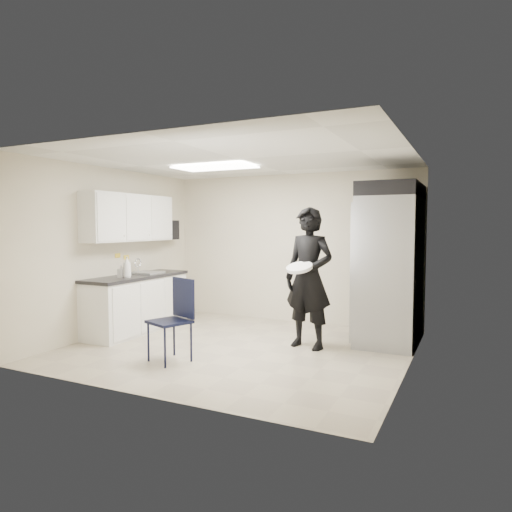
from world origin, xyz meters
The scene contains 21 objects.
floor centered at (0.00, 0.00, 0.00)m, with size 4.50×4.50×0.00m, color tan.
ceiling centered at (0.00, 0.00, 2.60)m, with size 4.50×4.50×0.00m, color silver.
back_wall centered at (0.00, 2.00, 1.30)m, with size 4.50×4.50×0.00m, color beige.
left_wall centered at (-2.25, 0.00, 1.30)m, with size 4.00×4.00×0.00m, color beige.
right_wall centered at (2.25, 0.00, 1.30)m, with size 4.00×4.00×0.00m, color beige.
ceiling_panel centered at (-0.60, 0.40, 2.57)m, with size 1.20×0.60×0.02m, color white.
lower_counter centered at (-1.95, 0.20, 0.43)m, with size 0.60×1.90×0.86m, color silver.
countertop centered at (-1.95, 0.20, 0.89)m, with size 0.64×1.95×0.05m, color black.
sink centered at (-1.93, 0.45, 0.87)m, with size 0.42×0.40×0.14m, color gray.
faucet centered at (-2.13, 0.45, 1.02)m, with size 0.02×0.02×0.24m, color silver.
upper_cabinets centered at (-2.08, 0.20, 1.83)m, with size 0.35×1.80×0.75m, color silver.
towel_dispenser centered at (-2.14, 1.35, 1.62)m, with size 0.22×0.30×0.35m, color black.
notice_sticker_left centered at (-2.24, 0.10, 1.22)m, with size 0.00×0.12×0.07m, color yellow.
notice_sticker_right centered at (-2.24, 0.30, 1.18)m, with size 0.00×0.12×0.07m, color yellow.
commercial_fridge centered at (1.83, 1.27, 1.05)m, with size 0.80×1.35×2.10m, color gray.
fridge_compressor centered at (1.83, 1.27, 2.20)m, with size 0.80×1.35×0.20m, color black.
folding_chair centered at (-0.48, -0.93, 0.50)m, with size 0.45×0.45×1.01m, color black.
man_tuxedo centered at (0.87, 0.45, 0.98)m, with size 0.72×0.48×1.96m, color black.
bucket_lid centered at (0.82, 0.20, 1.14)m, with size 0.35×0.35×0.04m, color white.
soap_bottle_a centered at (-1.81, -0.17, 1.07)m, with size 0.13×0.13×0.32m, color white.
soap_bottle_b centered at (-1.91, -0.19, 1.01)m, with size 0.09×0.09×0.20m, color #A6A9B2.
Camera 1 is at (2.92, -5.52, 1.71)m, focal length 32.00 mm.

